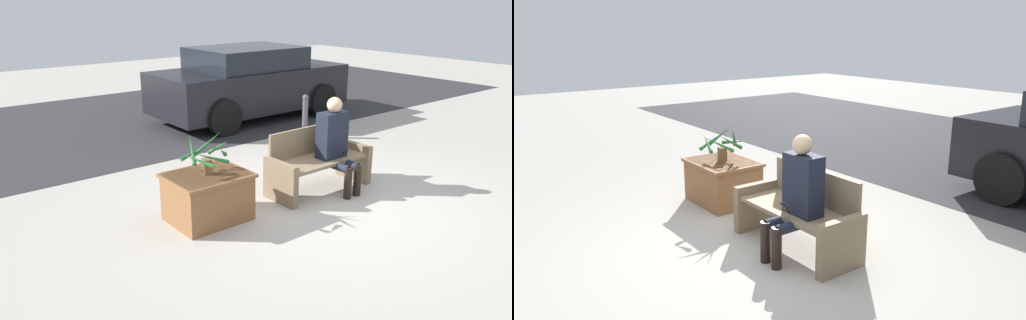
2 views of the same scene
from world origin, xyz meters
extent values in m
plane|color=#ADA89E|center=(0.00, 0.00, 0.00)|extent=(30.00, 30.00, 0.00)
cube|color=#2D2D30|center=(0.00, 5.81, 0.00)|extent=(20.00, 6.00, 0.01)
cube|color=#7A664C|center=(-0.47, 0.41, 0.28)|extent=(0.09, 0.59, 0.55)
cube|color=#7A664C|center=(0.93, 0.41, 0.28)|extent=(0.09, 0.59, 0.55)
cube|color=#7A664C|center=(0.23, 0.41, 0.43)|extent=(1.31, 0.54, 0.04)
cube|color=#7A664C|center=(0.23, 0.69, 0.64)|extent=(1.31, 0.04, 0.38)
cube|color=black|center=(0.40, 0.37, 0.77)|extent=(0.41, 0.22, 0.63)
sphere|color=tan|center=(0.40, 0.35, 1.18)|extent=(0.20, 0.20, 0.20)
cylinder|color=black|center=(0.31, 0.17, 0.40)|extent=(0.11, 0.40, 0.11)
cylinder|color=black|center=(0.49, 0.17, 0.40)|extent=(0.11, 0.40, 0.11)
cylinder|color=black|center=(0.31, -0.04, 0.22)|extent=(0.10, 0.10, 0.43)
cylinder|color=black|center=(0.49, -0.04, 0.22)|extent=(0.10, 0.10, 0.43)
cube|color=black|center=(0.40, 0.14, 0.56)|extent=(0.07, 0.09, 0.12)
cube|color=brown|center=(-1.47, 0.57, 0.29)|extent=(0.88, 0.70, 0.58)
cube|color=brown|center=(-1.47, 0.57, 0.56)|extent=(0.93, 0.75, 0.04)
cylinder|color=brown|center=(-1.47, 0.57, 0.67)|extent=(0.13, 0.13, 0.18)
cone|color=#26602D|center=(-1.30, 0.58, 0.87)|extent=(0.08, 0.39, 0.26)
cone|color=#26602D|center=(-1.38, 0.69, 0.90)|extent=(0.31, 0.25, 0.32)
cone|color=#26602D|center=(-1.52, 0.77, 0.80)|extent=(0.42, 0.13, 0.13)
cone|color=#26602D|center=(-1.63, 0.63, 0.89)|extent=(0.19, 0.35, 0.30)
cone|color=#26602D|center=(-1.66, 0.47, 0.81)|extent=(0.24, 0.40, 0.14)
cone|color=#26602D|center=(-1.53, 0.38, 0.83)|extent=(0.41, 0.17, 0.19)
cone|color=#26602D|center=(-1.34, 0.44, 0.85)|extent=(0.31, 0.33, 0.22)
cylinder|color=black|center=(0.80, 3.48, 0.36)|extent=(0.71, 0.18, 0.71)
camera|label=1|loc=(-4.41, -4.06, 2.57)|focal=35.00mm
camera|label=2|loc=(4.03, -2.76, 2.30)|focal=35.00mm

